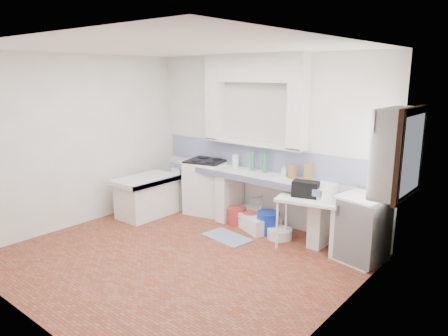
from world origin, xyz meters
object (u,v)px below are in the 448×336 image
Objects in this scene: fridge at (361,229)px; sink at (254,220)px; stove at (207,187)px; side_table at (309,224)px.

sink is at bearing -172.32° from fridge.
stove is 1.05× the size of fridge.
fridge reaches higher than sink.
sink is 0.99× the size of side_table.
stove is at bearing 159.84° from side_table.
side_table reaches higher than sink.
stove is 1.05× the size of sink.
side_table is at bearing 11.56° from sink.
fridge is (0.72, 0.12, 0.07)m from side_table.
side_table is (2.23, -0.29, -0.09)m from stove.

